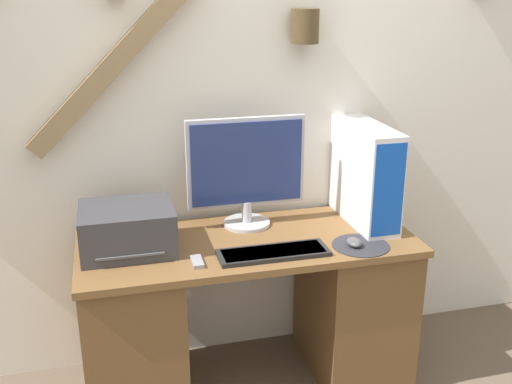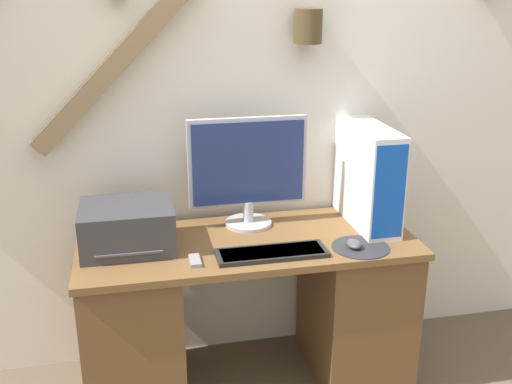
{
  "view_description": "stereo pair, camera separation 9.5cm",
  "coord_description": "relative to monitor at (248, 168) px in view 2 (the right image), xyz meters",
  "views": [
    {
      "loc": [
        -0.54,
        -1.96,
        1.74
      ],
      "look_at": [
        0.04,
        0.29,
        0.92
      ],
      "focal_mm": 42.0,
      "sensor_mm": 36.0,
      "label": 1
    },
    {
      "loc": [
        -0.45,
        -1.98,
        1.74
      ],
      "look_at": [
        0.04,
        0.29,
        0.92
      ],
      "focal_mm": 42.0,
      "sensor_mm": 36.0,
      "label": 2
    }
  ],
  "objects": [
    {
      "name": "wall_back",
      "position": [
        -0.05,
        0.18,
        0.39
      ],
      "size": [
        6.4,
        0.17,
        2.87
      ],
      "color": "white",
      "rests_on": "ground_plane"
    },
    {
      "name": "desk",
      "position": [
        -0.04,
        -0.17,
        -0.61
      ],
      "size": [
        1.41,
        0.59,
        0.71
      ],
      "color": "brown",
      "rests_on": "ground_plane"
    },
    {
      "name": "monitor",
      "position": [
        0.0,
        0.0,
        0.0
      ],
      "size": [
        0.52,
        0.21,
        0.49
      ],
      "color": "#B7B7BC",
      "rests_on": "desk"
    },
    {
      "name": "keyboard",
      "position": [
        0.03,
        -0.34,
        -0.25
      ],
      "size": [
        0.44,
        0.15,
        0.02
      ],
      "color": "black",
      "rests_on": "desk"
    },
    {
      "name": "mousepad",
      "position": [
        0.4,
        -0.34,
        -0.26
      ],
      "size": [
        0.24,
        0.24,
        0.0
      ],
      "color": "#2D2D33",
      "rests_on": "desk"
    },
    {
      "name": "mouse",
      "position": [
        0.37,
        -0.34,
        -0.25
      ],
      "size": [
        0.06,
        0.08,
        0.03
      ],
      "color": "#4C4C51",
      "rests_on": "mousepad"
    },
    {
      "name": "computer_tower",
      "position": [
        0.52,
        -0.09,
        -0.04
      ],
      "size": [
        0.15,
        0.47,
        0.44
      ],
      "color": "white",
      "rests_on": "desk"
    },
    {
      "name": "printer",
      "position": [
        -0.53,
        -0.14,
        -0.17
      ],
      "size": [
        0.37,
        0.32,
        0.18
      ],
      "color": "#38383D",
      "rests_on": "desk"
    },
    {
      "name": "remote_control",
      "position": [
        -0.28,
        -0.34,
        -0.26
      ],
      "size": [
        0.04,
        0.1,
        0.02
      ],
      "color": "gray",
      "rests_on": "desk"
    }
  ]
}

